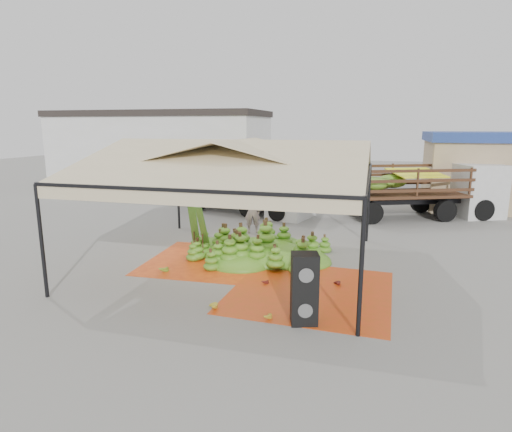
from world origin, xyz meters
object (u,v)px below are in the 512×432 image
(vendor, at_px, (252,211))
(truck_left, at_px, (254,187))
(speaker_stack, at_px, (304,289))
(banana_heap, at_px, (260,240))
(truck_right, at_px, (428,185))

(vendor, bearing_deg, truck_left, -93.29)
(speaker_stack, bearing_deg, banana_heap, 100.52)
(speaker_stack, xyz_separation_m, truck_right, (3.96, 13.21, 0.78))
(banana_heap, relative_size, truck_right, 0.68)
(truck_left, bearing_deg, speaker_stack, -53.13)
(banana_heap, xyz_separation_m, truck_left, (-2.23, 7.16, 0.80))
(banana_heap, xyz_separation_m, truck_right, (6.25, 8.57, 1.02))
(vendor, xyz_separation_m, truck_right, (7.40, 5.44, 0.66))
(banana_heap, bearing_deg, truck_left, 107.31)
(vendor, bearing_deg, truck_right, -161.93)
(truck_right, bearing_deg, speaker_stack, -129.82)
(vendor, distance_m, truck_left, 4.20)
(banana_heap, xyz_separation_m, vendor, (-1.15, 3.12, 0.35))
(speaker_stack, bearing_deg, truck_right, 57.55)
(vendor, height_order, truck_right, truck_right)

